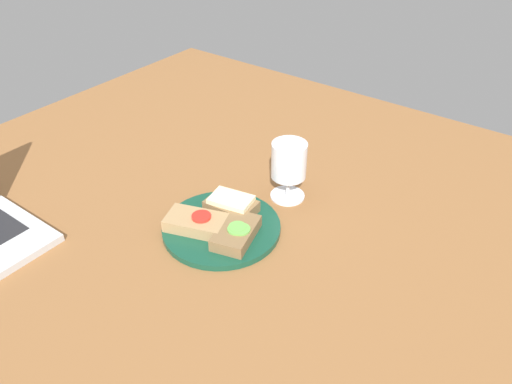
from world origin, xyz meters
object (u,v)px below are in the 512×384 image
at_px(sandwich_with_tomato, 196,222).
at_px(sandwich_with_cucumber, 236,233).
at_px(wine_glass, 289,164).
at_px(plate, 222,228).
at_px(sandwich_with_cheese, 231,205).

relative_size(sandwich_with_tomato, sandwich_with_cucumber, 1.09).
xyz_separation_m(sandwich_with_tomato, wine_glass, (0.20, -0.07, 0.06)).
relative_size(plate, sandwich_with_cucumber, 1.95).
distance_m(sandwich_with_cheese, sandwich_with_cucumber, 0.08).
bearing_deg(plate, wine_glass, -13.38).
height_order(plate, sandwich_with_cheese, sandwich_with_cheese).
distance_m(sandwich_with_cheese, sandwich_with_tomato, 0.08).
relative_size(sandwich_with_tomato, wine_glass, 1.00).
bearing_deg(plate, sandwich_with_tomato, 135.15).
height_order(plate, sandwich_with_tomato, sandwich_with_tomato).
xyz_separation_m(sandwich_with_cheese, sandwich_with_cucumber, (-0.06, -0.06, -0.00)).
xyz_separation_m(plate, sandwich_with_cheese, (0.05, 0.01, 0.02)).
relative_size(sandwich_with_cheese, wine_glass, 0.78).
bearing_deg(wine_glass, sandwich_with_cucumber, -177.92).
relative_size(sandwich_with_cucumber, wine_glass, 0.92).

